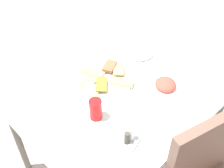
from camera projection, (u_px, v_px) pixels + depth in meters
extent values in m
plane|color=#BEABAA|center=(117.00, 161.00, 2.18)|extent=(6.00, 6.00, 0.00)
cube|color=white|center=(119.00, 94.00, 1.69)|extent=(1.13, 0.94, 0.02)
cylinder|color=#565349|center=(126.00, 68.00, 2.41)|extent=(0.04, 0.04, 0.70)
cylinder|color=#565349|center=(18.00, 139.00, 1.90)|extent=(0.04, 0.04, 0.70)
cylinder|color=#565349|center=(214.00, 125.00, 1.98)|extent=(0.04, 0.04, 0.70)
cube|color=brown|center=(201.00, 152.00, 1.42)|extent=(0.40, 0.15, 0.46)
cylinder|color=white|center=(102.00, 81.00, 1.74)|extent=(0.35, 0.35, 0.01)
cube|color=#E0AD71|center=(97.00, 77.00, 1.75)|extent=(0.12, 0.07, 0.01)
cube|color=olive|center=(102.00, 84.00, 1.68)|extent=(0.13, 0.13, 0.01)
cube|color=#D4BB68|center=(122.00, 82.00, 1.71)|extent=(0.12, 0.15, 0.01)
cube|color=#D9B070|center=(91.00, 91.00, 1.66)|extent=(0.11, 0.15, 0.02)
cube|color=tan|center=(88.00, 81.00, 1.72)|extent=(0.13, 0.09, 0.01)
cube|color=#E7A36A|center=(119.00, 69.00, 1.78)|extent=(0.12, 0.12, 0.01)
cube|color=#E4B466|center=(89.00, 71.00, 1.78)|extent=(0.09, 0.11, 0.02)
cube|color=#9B5D3F|center=(110.00, 66.00, 1.79)|extent=(0.12, 0.10, 0.01)
cylinder|color=white|center=(141.00, 56.00, 1.91)|extent=(0.23, 0.23, 0.01)
ellipsoid|color=white|center=(141.00, 53.00, 1.90)|extent=(0.19, 0.17, 0.07)
sphere|color=#E5D850|center=(130.00, 53.00, 1.90)|extent=(0.03, 0.03, 0.03)
cylinder|color=white|center=(165.00, 87.00, 1.70)|extent=(0.20, 0.20, 0.01)
ellipsoid|color=#CA4A3E|center=(166.00, 85.00, 1.69)|extent=(0.17, 0.17, 0.06)
cylinder|color=red|center=(96.00, 109.00, 1.51)|extent=(0.08, 0.08, 0.12)
cube|color=white|center=(50.00, 127.00, 1.50)|extent=(0.18, 0.18, 0.00)
cube|color=silver|center=(48.00, 125.00, 1.50)|extent=(0.19, 0.05, 0.00)
cube|color=silver|center=(52.00, 129.00, 1.49)|extent=(0.18, 0.07, 0.00)
cube|color=#B2B2B7|center=(129.00, 141.00, 1.43)|extent=(0.11, 0.11, 0.01)
cylinder|color=white|center=(132.00, 134.00, 1.41)|extent=(0.03, 0.03, 0.07)
cylinder|color=#464037|center=(127.00, 138.00, 1.39)|extent=(0.03, 0.03, 0.07)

